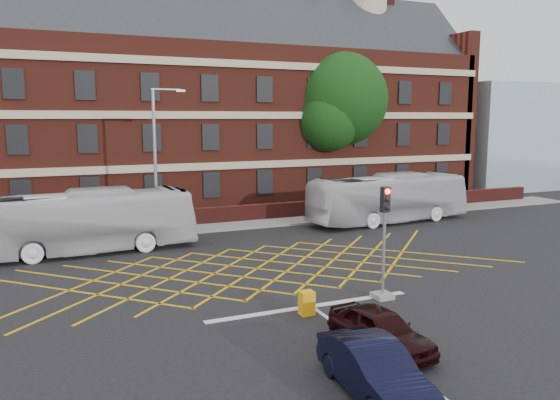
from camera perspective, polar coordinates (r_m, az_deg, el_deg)
name	(u,v)px	position (r m, az deg, el deg)	size (l,w,h in m)	color
ground	(274,281)	(23.24, -0.65, -8.42)	(120.00, 120.00, 0.00)	black
victorian_building	(166,104)	(43.42, -11.85, 9.75)	(51.00, 12.17, 20.40)	#5A2117
boundary_wall	(195,217)	(35.14, -8.90, -1.78)	(56.00, 0.50, 1.10)	#4C1714
far_pavement	(199,228)	(34.28, -8.46, -2.86)	(60.00, 3.00, 0.12)	slate
glass_block	(505,136)	(59.50, 22.44, 6.18)	(14.00, 10.00, 10.00)	#99B2BF
box_junction_hatching	(257,269)	(25.02, -2.44, -7.17)	(11.50, 0.12, 0.02)	#CC990C
stop_line	(311,306)	(20.22, 3.27, -11.03)	(8.00, 0.30, 0.02)	silver
centre_line	(425,386)	(15.17, 14.95, -18.26)	(0.15, 14.00, 0.02)	silver
bus_left	(79,222)	(29.24, -20.27, -2.18)	(2.70, 11.54, 3.22)	silver
bus_right	(389,198)	(36.40, 11.31, 0.17)	(2.67, 11.41, 3.18)	silver
car_navy	(375,370)	(14.20, 9.85, -17.07)	(1.41, 4.05, 1.33)	black
car_maroon	(381,330)	(16.71, 10.46, -13.18)	(1.49, 3.71, 1.26)	black
deciduous_tree	(341,106)	(42.90, 6.35, 9.74)	(7.49, 7.19, 11.84)	black
traffic_light_near	(384,253)	(20.93, 10.78, -5.47)	(0.70, 0.70, 4.27)	slate
street_lamp	(157,190)	(31.03, -12.69, 1.04)	(2.25, 1.00, 8.39)	slate
utility_cabinet	(307,303)	(19.31, 2.81, -10.69)	(0.48, 0.42, 0.84)	orange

